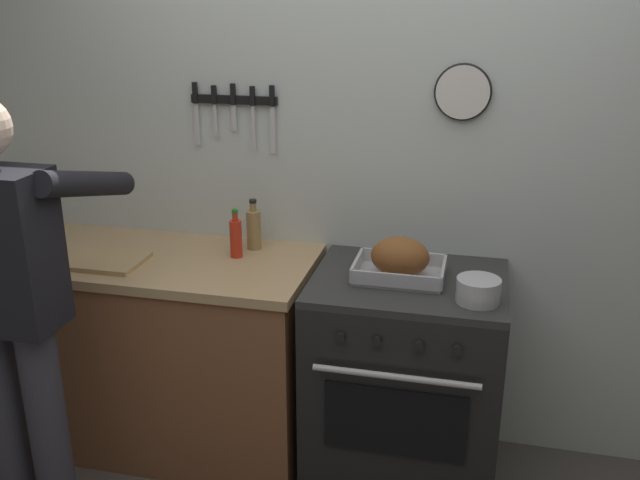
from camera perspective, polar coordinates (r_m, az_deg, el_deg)
The scene contains 10 objects.
wall_back at distance 3.02m, azimuth 4.21°, elevation 6.85°, with size 6.00×0.13×2.60m.
counter_block at distance 3.40m, azimuth -17.98°, elevation -7.72°, with size 2.03×0.65×0.90m.
stove at distance 2.97m, azimuth 6.89°, elevation -11.17°, with size 0.76×0.67×0.90m.
person_cook at distance 2.69m, azimuth -23.88°, elevation -4.34°, with size 0.51×0.63×1.66m.
roasting_pan at distance 2.75m, azimuth 6.51°, elevation -1.66°, with size 0.35×0.26×0.17m.
saucepan at distance 2.60m, azimuth 12.75°, elevation -4.02°, with size 0.16×0.16×0.09m.
cutting_board at distance 3.05m, azimuth -17.46°, elevation -1.60°, with size 0.36×0.24×0.02m, color tan.
bottle_vinegar at distance 3.05m, azimuth -5.41°, elevation 0.95°, with size 0.06×0.06×0.22m.
bottle_dish_soap at distance 3.37m, azimuth -21.15°, elevation 1.70°, with size 0.06×0.06×0.25m.
bottle_hot_sauce at distance 2.97m, azimuth -6.86°, elevation 0.21°, with size 0.05×0.05×0.21m.
Camera 1 is at (0.47, -1.56, 1.97)m, focal length 39.35 mm.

